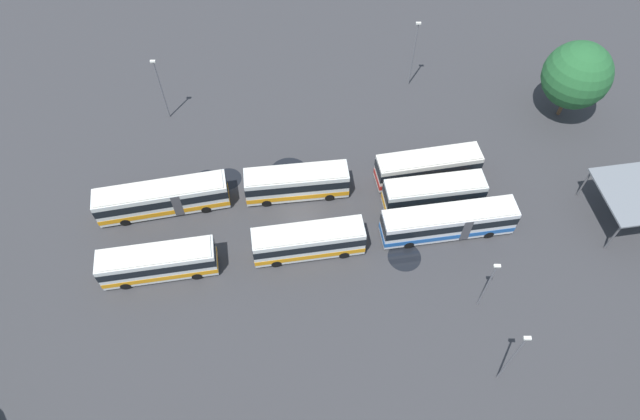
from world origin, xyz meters
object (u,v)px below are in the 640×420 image
at_px(bus_row0_slot2, 449,222).
at_px(lamp_post_mid_lot, 513,357).
at_px(tree_east_edge, 577,75).
at_px(bus_row2_slot2, 158,262).
at_px(bus_row0_slot1, 434,193).
at_px(lamp_post_by_building, 414,52).
at_px(lamp_post_near_entrance, 161,87).
at_px(bus_row0_slot0, 428,167).
at_px(bus_row2_slot0, 163,198).
at_px(bus_row1_slot0, 297,183).
at_px(lamp_post_far_corner, 488,284).
at_px(maintenance_shelter, 638,194).
at_px(bus_row1_slot2, 308,241).

relative_size(bus_row0_slot2, lamp_post_mid_lot, 1.54).
xyz_separation_m(bus_row0_slot2, tree_east_edge, (-15.46, -16.84, 4.00)).
relative_size(bus_row2_slot2, tree_east_edge, 1.15).
bearing_deg(tree_east_edge, bus_row0_slot2, 47.46).
distance_m(bus_row0_slot1, lamp_post_by_building, 18.67).
distance_m(bus_row0_slot1, lamp_post_near_entrance, 32.15).
bearing_deg(bus_row2_slot2, bus_row0_slot0, -156.03).
xyz_separation_m(bus_row2_slot0, lamp_post_by_building, (-26.78, -19.22, 2.98)).
relative_size(bus_row1_slot0, lamp_post_mid_lot, 1.25).
bearing_deg(lamp_post_mid_lot, lamp_post_near_entrance, -43.03).
distance_m(bus_row1_slot0, bus_row2_slot2, 15.90).
relative_size(bus_row0_slot0, lamp_post_far_corner, 1.54).
xyz_separation_m(bus_row1_slot0, lamp_post_far_corner, (-17.11, 12.76, 2.16)).
distance_m(bus_row0_slot0, lamp_post_near_entrance, 30.73).
bearing_deg(bus_row0_slot1, bus_row0_slot0, -86.26).
distance_m(maintenance_shelter, lamp_post_far_corner, 19.11).
relative_size(bus_row2_slot2, lamp_post_near_entrance, 1.34).
bearing_deg(maintenance_shelter, lamp_post_far_corner, 31.46).
relative_size(maintenance_shelter, lamp_post_by_building, 0.93).
bearing_deg(bus_row0_slot1, lamp_post_mid_lot, 101.40).
distance_m(lamp_post_mid_lot, lamp_post_by_building, 37.03).
relative_size(lamp_post_near_entrance, tree_east_edge, 0.86).
height_order(bus_row0_slot2, lamp_post_near_entrance, lamp_post_near_entrance).
bearing_deg(lamp_post_by_building, bus_row0_slot2, 94.90).
distance_m(bus_row1_slot0, bus_row2_slot0, 13.67).
height_order(bus_row0_slot1, bus_row1_slot0, same).
distance_m(bus_row1_slot2, bus_row2_slot0, 15.69).
distance_m(bus_row2_slot0, maintenance_shelter, 46.98).
xyz_separation_m(bus_row1_slot0, bus_row1_slot2, (-1.35, 7.11, 0.00)).
height_order(lamp_post_near_entrance, lamp_post_mid_lot, lamp_post_mid_lot).
relative_size(bus_row2_slot2, lamp_post_by_building, 1.24).
xyz_separation_m(lamp_post_near_entrance, tree_east_edge, (-46.02, -0.74, 1.34)).
height_order(bus_row0_slot0, tree_east_edge, tree_east_edge).
xyz_separation_m(bus_row1_slot0, lamp_post_mid_lot, (-17.74, 19.61, 2.89)).
xyz_separation_m(bus_row2_slot2, lamp_post_mid_lot, (-30.44, 10.05, 2.88)).
relative_size(bus_row2_slot0, lamp_post_by_building, 1.51).
distance_m(bus_row2_slot0, lamp_post_mid_lot, 35.95).
bearing_deg(bus_row2_slot0, bus_row1_slot2, 161.27).
xyz_separation_m(bus_row0_slot0, lamp_post_mid_lot, (-3.93, 21.84, 2.88)).
relative_size(bus_row1_slot0, bus_row1_slot2, 0.99).
distance_m(bus_row1_slot0, tree_east_edge, 33.14).
bearing_deg(bus_row1_slot0, bus_row2_slot0, 8.70).
bearing_deg(bus_row0_slot2, bus_row2_slot0, -5.39).
xyz_separation_m(bus_row0_slot0, bus_row2_slot0, (27.32, 4.30, 0.00)).
bearing_deg(bus_row2_slot2, bus_row1_slot0, -143.04).
bearing_deg(bus_row0_slot0, lamp_post_far_corner, 102.43).
bearing_deg(bus_row0_slot1, tree_east_edge, -141.16).
bearing_deg(bus_row2_slot0, lamp_post_near_entrance, -81.90).
height_order(bus_row0_slot0, lamp_post_mid_lot, lamp_post_mid_lot).
bearing_deg(tree_east_edge, bus_row0_slot0, 30.36).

